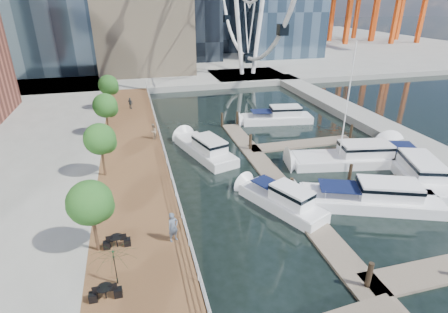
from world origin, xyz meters
TOP-DOWN VIEW (x-y plane):
  - ground at (0.00, 0.00)m, footprint 520.00×520.00m
  - boardwalk at (-9.00, 15.00)m, footprint 6.00×60.00m
  - seawall at (-6.00, 15.00)m, footprint 0.25×60.00m
  - land_far at (0.00, 102.00)m, footprint 200.00×114.00m
  - breakwater at (20.00, 20.00)m, footprint 4.00×60.00m
  - pier at (14.00, 52.00)m, footprint 14.00×12.00m
  - railing at (-6.10, 15.00)m, footprint 0.10×60.00m
  - floating_docks at (7.97, 9.98)m, footprint 16.00×34.00m
  - street_trees at (-11.40, 14.00)m, footprint 2.60×42.60m
  - yacht_foreground at (8.39, 5.39)m, footprint 11.80×7.10m
  - pedestrian_near at (-6.91, 3.73)m, footprint 0.85×0.75m
  - pedestrian_mid at (-6.74, 21.45)m, footprint 0.82×0.95m
  - pedestrian_far at (-8.86, 33.49)m, footprint 0.90×0.87m
  - moored_yachts at (10.07, 11.78)m, footprint 23.87×38.79m

SIDE VIEW (x-z plane):
  - ground at x=0.00m, z-range 0.00..0.00m
  - yacht_foreground at x=8.39m, z-range -1.07..1.07m
  - moored_yachts at x=10.07m, z-range -5.75..5.75m
  - floating_docks at x=7.97m, z-range -0.81..1.79m
  - boardwalk at x=-9.00m, z-range 0.00..1.00m
  - seawall at x=-6.00m, z-range 0.00..1.00m
  - land_far at x=0.00m, z-range 0.00..1.00m
  - breakwater at x=20.00m, z-range 0.00..1.00m
  - pier at x=14.00m, z-range 0.00..1.00m
  - railing at x=-6.10m, z-range 1.00..2.05m
  - pedestrian_far at x=-8.86m, z-range 1.00..2.51m
  - pedestrian_mid at x=-6.74m, z-range 1.00..2.68m
  - pedestrian_near at x=-6.91m, z-range 1.00..2.96m
  - street_trees at x=-11.40m, z-range 1.99..6.59m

